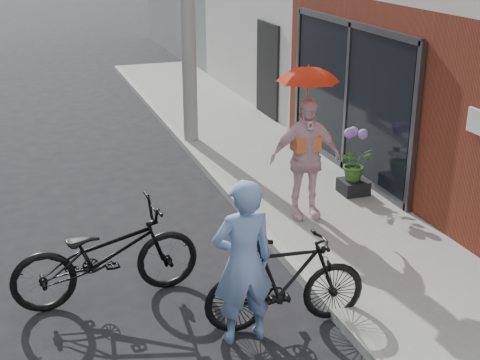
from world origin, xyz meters
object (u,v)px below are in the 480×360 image
bike_left (106,254)px  planter (353,187)px  bike_right (286,282)px  officer (243,262)px  kimono_woman (305,159)px

bike_left → planter: bike_left is taller
bike_left → bike_right: (1.70, -1.20, -0.03)m
bike_right → officer: bearing=104.1°
officer → bike_right: (0.51, 0.08, -0.36)m
bike_left → bike_right: bearing=-128.2°
bike_left → officer: bearing=-139.8°
officer → planter: officer is taller
bike_right → planter: bike_right is taller
bike_right → kimono_woman: (1.28, 2.37, 0.46)m
officer → kimono_woman: kimono_woman is taller
officer → planter: size_ratio=4.32×
bike_right → kimono_woman: 2.73m
bike_right → planter: size_ratio=4.29×
bike_left → planter: 4.45m
bike_right → planter: 3.78m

